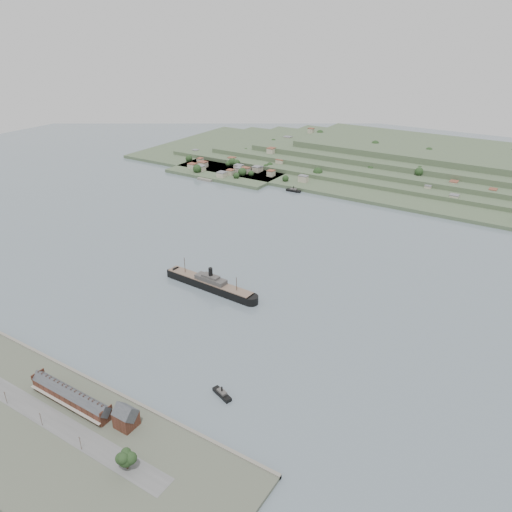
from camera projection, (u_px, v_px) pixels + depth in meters
The scene contains 9 objects.
ground at pixel (253, 285), 395.99m from camera, with size 1400.00×1400.00×0.00m, color slate.
near_shore at pixel (56, 434), 253.18m from camera, with size 220.00×80.00×2.60m.
terrace_row at pixel (71, 396), 269.76m from camera, with size 55.60×9.80×11.07m.
gabled_building at pixel (126, 417), 254.18m from camera, with size 10.40×10.18×14.09m.
far_peninsula at pixel (426, 164), 677.10m from camera, with size 760.00×309.00×30.00m.
steamship at pixel (207, 283), 390.80m from camera, with size 91.38×14.66×21.91m.
tugboat at pixel (222, 394), 279.44m from camera, with size 14.48×8.22×6.32m.
ferry_west at pixel (293, 190), 608.04m from camera, with size 18.64×6.25×6.88m.
fig_tree at pixel (126, 459), 229.51m from camera, with size 9.67×8.37×10.79m.
Camera 1 is at (187.19, -292.31, 192.01)m, focal length 35.00 mm.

